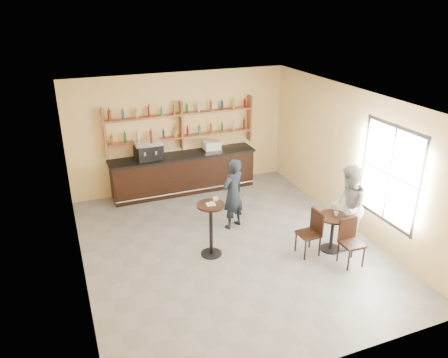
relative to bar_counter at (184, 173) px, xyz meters
name	(u,v)px	position (x,y,z in m)	size (l,w,h in m)	color
floor	(229,247)	(0.05, -3.15, -0.54)	(7.00, 7.00, 0.00)	gray
ceiling	(230,101)	(0.05, -3.15, 2.66)	(7.00, 7.00, 0.00)	white
wall_back	(180,132)	(0.05, 0.35, 1.06)	(7.00, 7.00, 0.00)	#F9D68D
wall_front	(329,274)	(0.05, -6.65, 1.06)	(7.00, 7.00, 0.00)	#F9D68D
wall_left	(74,203)	(-2.95, -3.15, 1.06)	(7.00, 7.00, 0.00)	#F9D68D
wall_right	(352,160)	(3.05, -3.15, 1.06)	(7.00, 7.00, 0.00)	#F9D68D
window_pane	(390,175)	(3.04, -4.35, 1.16)	(2.00, 2.00, 0.00)	white
window_frame	(389,175)	(3.04, -4.35, 1.16)	(0.04, 1.70, 2.10)	black
shelf_unit	(181,126)	(0.05, 0.22, 1.27)	(4.00, 0.26, 1.40)	brown
liquor_bottles	(181,119)	(0.05, 0.22, 1.44)	(3.68, 0.10, 1.00)	#8C5919
bar_counter	(184,173)	(0.00, 0.00, 0.00)	(3.96, 0.77, 1.07)	black
espresso_machine	(149,150)	(-0.92, 0.00, 0.78)	(0.68, 0.44, 0.49)	black
pastry_case	(212,146)	(0.82, 0.00, 0.67)	(0.46, 0.37, 0.28)	silver
pedestal_table	(211,230)	(-0.41, -3.28, 0.05)	(0.57, 0.57, 1.17)	black
napkin	(211,204)	(-0.41, -3.28, 0.64)	(0.18, 0.18, 0.00)	white
donut	(211,203)	(-0.40, -3.29, 0.66)	(0.12, 0.12, 0.04)	#E89A55
cup_pedestal	(215,199)	(-0.27, -3.18, 0.68)	(0.11, 0.11, 0.09)	white
man_main	(233,194)	(0.47, -2.34, 0.31)	(0.61, 0.40, 1.68)	black
cafe_table	(332,233)	(2.02, -4.05, -0.13)	(0.64, 0.64, 0.81)	black
cup_cafe	(336,214)	(2.07, -4.05, 0.31)	(0.09, 0.09, 0.09)	white
chair_west	(308,233)	(1.47, -4.00, -0.05)	(0.42, 0.42, 0.97)	black
chair_south	(352,243)	(2.07, -4.65, -0.06)	(0.42, 0.42, 0.96)	black
patron_second	(347,208)	(2.36, -4.03, 0.39)	(0.90, 0.70, 1.86)	gray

